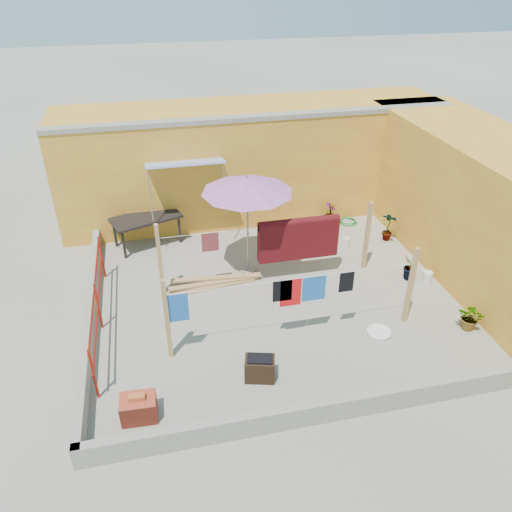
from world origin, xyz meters
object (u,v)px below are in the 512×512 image
object	(u,v)px
water_jug_a	(427,278)
water_jug_b	(346,243)
outdoor_table	(146,219)
brick_stack	(139,408)
brazier	(260,368)
green_hose	(348,221)
plant_back_a	(292,230)
white_basin	(379,332)
patio_umbrella	(247,186)

from	to	relation	value
water_jug_a	water_jug_b	xyz separation A→B (m)	(-1.26, 2.06, -0.02)
outdoor_table	brick_stack	size ratio (longest dim) A/B	3.19
brazier	water_jug_b	xyz separation A→B (m)	(3.38, 4.23, -0.10)
brazier	green_hose	bearing A→B (deg)	54.46
brick_stack	brazier	size ratio (longest dim) A/B	0.99
water_jug_a	plant_back_a	world-z (taller)	plant_back_a
white_basin	water_jug_a	size ratio (longest dim) A/B	1.45
white_basin	water_jug_b	size ratio (longest dim) A/B	1.64
patio_umbrella	outdoor_table	distance (m)	3.41
outdoor_table	brick_stack	distance (m)	6.06
water_jug_a	green_hose	world-z (taller)	water_jug_a
brazier	green_hose	distance (m)	6.85
green_hose	plant_back_a	xyz separation A→B (m)	(-1.95, -0.73, 0.32)
outdoor_table	brazier	world-z (taller)	outdoor_table
brazier	plant_back_a	xyz separation A→B (m)	(2.03, 4.84, 0.12)
patio_umbrella	plant_back_a	bearing A→B (deg)	38.97
brick_stack	water_jug_a	world-z (taller)	brick_stack
outdoor_table	brazier	xyz separation A→B (m)	(1.80, -5.57, -0.51)
water_jug_b	plant_back_a	distance (m)	1.50
brick_stack	white_basin	distance (m)	5.04
water_jug_a	brazier	bearing A→B (deg)	-154.91
white_basin	green_hose	bearing A→B (deg)	75.45
water_jug_a	white_basin	bearing A→B (deg)	-142.03
outdoor_table	green_hose	size ratio (longest dim) A/B	3.60
brazier	water_jug_b	size ratio (longest dim) A/B	2.00
brick_stack	brazier	xyz separation A→B (m)	(2.21, 0.45, 0.02)
water_jug_b	water_jug_a	bearing A→B (deg)	-58.59
green_hose	water_jug_b	bearing A→B (deg)	-114.18
outdoor_table	patio_umbrella	bearing A→B (deg)	-39.20
plant_back_a	patio_umbrella	bearing A→B (deg)	-141.03
white_basin	water_jug_a	bearing A→B (deg)	37.97
brick_stack	brazier	bearing A→B (deg)	11.53
brazier	water_jug_b	distance (m)	5.41
brick_stack	water_jug_a	xyz separation A→B (m)	(6.84, 2.62, -0.07)
brick_stack	plant_back_a	world-z (taller)	plant_back_a
green_hose	outdoor_table	bearing A→B (deg)	-180.00
brick_stack	green_hose	xyz separation A→B (m)	(6.19, 6.02, -0.19)
patio_umbrella	outdoor_table	size ratio (longest dim) A/B	1.36
white_basin	green_hose	world-z (taller)	white_basin
brick_stack	green_hose	bearing A→B (deg)	44.23
brick_stack	brazier	world-z (taller)	brick_stack
patio_umbrella	brazier	distance (m)	4.22
patio_umbrella	green_hose	world-z (taller)	patio_umbrella
water_jug_a	plant_back_a	xyz separation A→B (m)	(-2.60, 2.67, 0.21)
brick_stack	white_basin	world-z (taller)	brick_stack
brazier	green_hose	size ratio (longest dim) A/B	1.14
outdoor_table	white_basin	xyz separation A→B (m)	(4.51, -4.91, -0.71)
brazier	plant_back_a	world-z (taller)	plant_back_a
water_jug_a	plant_back_a	bearing A→B (deg)	134.22
brick_stack	plant_back_a	xyz separation A→B (m)	(4.24, 5.29, 0.14)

